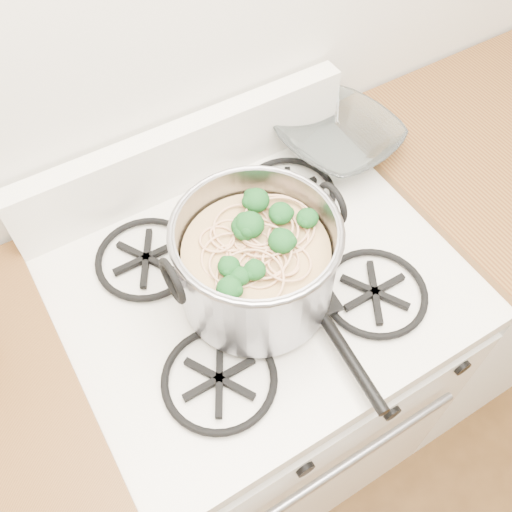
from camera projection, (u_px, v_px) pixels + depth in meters
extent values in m
cube|color=white|center=(257.00, 379.00, 1.53)|extent=(0.76, 0.65, 0.81)
cube|color=white|center=(258.00, 284.00, 1.14)|extent=(0.76, 0.65, 0.04)
cube|color=black|center=(326.00, 482.00, 1.36)|extent=(0.58, 0.02, 0.46)
cube|color=black|center=(258.00, 275.00, 1.11)|extent=(0.60, 0.56, 0.02)
cylinder|color=black|center=(302.00, 465.00, 1.03)|extent=(0.04, 0.03, 0.04)
cylinder|color=black|center=(389.00, 409.00, 1.09)|extent=(0.04, 0.03, 0.04)
cylinder|color=black|center=(459.00, 364.00, 1.15)|extent=(0.04, 0.03, 0.04)
cube|color=silver|center=(75.00, 477.00, 1.35)|extent=(0.25, 0.65, 0.88)
cube|color=#512A13|center=(5.00, 407.00, 0.97)|extent=(0.25, 0.65, 0.04)
cube|color=silver|center=(500.00, 236.00, 1.76)|extent=(1.00, 0.65, 0.88)
cylinder|color=gray|center=(256.00, 262.00, 1.00)|extent=(0.28, 0.28, 0.19)
torus|color=gray|center=(256.00, 231.00, 0.93)|extent=(0.29, 0.29, 0.01)
torus|color=black|center=(172.00, 281.00, 0.90)|extent=(0.01, 0.08, 0.08)
torus|color=black|center=(332.00, 204.00, 1.00)|extent=(0.01, 0.08, 0.08)
cylinder|color=#A6814E|center=(256.00, 271.00, 1.02)|extent=(0.26, 0.26, 0.13)
sphere|color=#124518|center=(256.00, 243.00, 0.96)|extent=(0.04, 0.04, 0.04)
sphere|color=#124518|center=(256.00, 243.00, 0.96)|extent=(0.04, 0.04, 0.04)
sphere|color=#124518|center=(256.00, 243.00, 0.96)|extent=(0.04, 0.04, 0.04)
sphere|color=#124518|center=(256.00, 243.00, 0.96)|extent=(0.04, 0.04, 0.04)
sphere|color=#124518|center=(256.00, 243.00, 0.96)|extent=(0.04, 0.04, 0.04)
sphere|color=#124518|center=(256.00, 243.00, 0.96)|extent=(0.04, 0.04, 0.04)
sphere|color=#124518|center=(256.00, 243.00, 0.96)|extent=(0.04, 0.04, 0.04)
sphere|color=#124518|center=(256.00, 243.00, 0.96)|extent=(0.04, 0.04, 0.04)
sphere|color=#124518|center=(256.00, 243.00, 0.96)|extent=(0.04, 0.04, 0.04)
sphere|color=#124518|center=(256.00, 243.00, 0.96)|extent=(0.04, 0.04, 0.04)
sphere|color=#124518|center=(256.00, 243.00, 0.96)|extent=(0.04, 0.04, 0.04)
imported|color=white|center=(338.00, 144.00, 1.29)|extent=(0.12, 0.12, 0.03)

